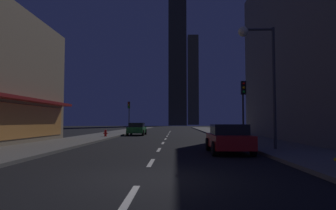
{
  "coord_description": "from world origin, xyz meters",
  "views": [
    {
      "loc": [
        0.96,
        -8.22,
        1.58
      ],
      "look_at": [
        0.0,
        27.22,
        3.57
      ],
      "focal_mm": 31.71,
      "sensor_mm": 36.0,
      "label": 1
    }
  ],
  "objects_px": {
    "fire_hydrant_far_left": "(105,133)",
    "traffic_light_far_left": "(129,110)",
    "traffic_light_near_right": "(243,98)",
    "car_parked_near": "(228,138)",
    "car_parked_far": "(137,129)",
    "street_lamp_right": "(258,57)"
  },
  "relations": [
    {
      "from": "car_parked_far",
      "to": "traffic_light_far_left",
      "type": "relative_size",
      "value": 1.01
    },
    {
      "from": "fire_hydrant_far_left",
      "to": "traffic_light_near_right",
      "type": "height_order",
      "value": "traffic_light_near_right"
    },
    {
      "from": "car_parked_near",
      "to": "street_lamp_right",
      "type": "distance_m",
      "value": 4.75
    },
    {
      "from": "car_parked_far",
      "to": "fire_hydrant_far_left",
      "type": "relative_size",
      "value": 6.48
    },
    {
      "from": "fire_hydrant_far_left",
      "to": "street_lamp_right",
      "type": "xyz_separation_m",
      "value": [
        11.28,
        -12.85,
        4.61
      ]
    },
    {
      "from": "car_parked_near",
      "to": "car_parked_far",
      "type": "xyz_separation_m",
      "value": [
        -7.2,
        19.39,
        0.0
      ]
    },
    {
      "from": "car_parked_far",
      "to": "traffic_light_near_right",
      "type": "distance_m",
      "value": 17.22
    },
    {
      "from": "car_parked_far",
      "to": "traffic_light_far_left",
      "type": "xyz_separation_m",
      "value": [
        -1.9,
        6.0,
        2.45
      ]
    },
    {
      "from": "car_parked_near",
      "to": "car_parked_far",
      "type": "bearing_deg",
      "value": 110.37
    },
    {
      "from": "car_parked_far",
      "to": "car_parked_near",
      "type": "bearing_deg",
      "value": -69.63
    },
    {
      "from": "car_parked_near",
      "to": "car_parked_far",
      "type": "height_order",
      "value": "same"
    },
    {
      "from": "car_parked_far",
      "to": "traffic_light_near_right",
      "type": "relative_size",
      "value": 1.01
    },
    {
      "from": "traffic_light_near_right",
      "to": "traffic_light_far_left",
      "type": "bearing_deg",
      "value": 118.31
    },
    {
      "from": "traffic_light_far_left",
      "to": "fire_hydrant_far_left",
      "type": "bearing_deg",
      "value": -91.95
    },
    {
      "from": "fire_hydrant_far_left",
      "to": "traffic_light_far_left",
      "type": "height_order",
      "value": "traffic_light_far_left"
    },
    {
      "from": "car_parked_far",
      "to": "traffic_light_near_right",
      "type": "bearing_deg",
      "value": -57.73
    },
    {
      "from": "car_parked_far",
      "to": "street_lamp_right",
      "type": "xyz_separation_m",
      "value": [
        8.98,
        -18.57,
        4.33
      ]
    },
    {
      "from": "traffic_light_near_right",
      "to": "traffic_light_far_left",
      "type": "height_order",
      "value": "same"
    },
    {
      "from": "traffic_light_near_right",
      "to": "car_parked_far",
      "type": "bearing_deg",
      "value": 122.27
    },
    {
      "from": "car_parked_near",
      "to": "fire_hydrant_far_left",
      "type": "relative_size",
      "value": 6.48
    },
    {
      "from": "traffic_light_far_left",
      "to": "street_lamp_right",
      "type": "xyz_separation_m",
      "value": [
        10.88,
        -24.57,
        1.87
      ]
    },
    {
      "from": "traffic_light_near_right",
      "to": "traffic_light_far_left",
      "type": "distance_m",
      "value": 23.19
    }
  ]
}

